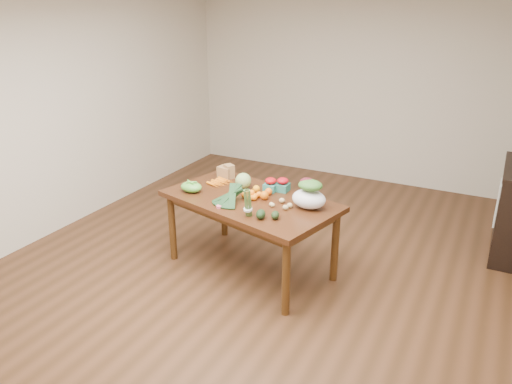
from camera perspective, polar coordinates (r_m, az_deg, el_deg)
The scene contains 24 objects.
floor at distance 5.02m, azimuth 0.98°, elevation -8.61°, with size 6.00×6.00×0.00m, color #50301B.
room_walls at distance 4.49m, azimuth 1.09°, elevation 6.43°, with size 5.02×6.02×2.70m.
dining_table at distance 4.83m, azimuth -0.64°, elevation -4.86°, with size 1.61×0.90×0.75m, color #411D0F.
dish_towel at distance 5.65m, azimuth 25.88°, elevation -1.12°, with size 0.02×0.28×0.45m, color white.
paper_bag at distance 5.19m, azimuth -3.50°, elevation 2.40°, with size 0.20×0.17×0.14m, color #996744, non-canonical shape.
cabbage at distance 4.89m, azimuth -1.47°, elevation 1.29°, with size 0.16×0.16×0.16m, color #97C270.
strawberry_basket_a at distance 4.83m, azimuth 1.69°, elevation 0.71°, with size 0.12×0.12×0.11m, color red, non-canonical shape.
strawberry_basket_b at distance 4.83m, azimuth 3.07°, elevation 0.71°, with size 0.12×0.12×0.11m, color red, non-canonical shape.
orange_a at distance 4.80m, azimuth 0.04°, elevation 0.37°, with size 0.07×0.07×0.07m, color orange.
orange_b at distance 4.74m, azimuth 1.45°, elevation 0.06°, with size 0.07×0.07×0.07m, color orange.
orange_c at distance 4.63m, azimuth 0.95°, elevation -0.39°, with size 0.08×0.08×0.08m, color orange.
mandarin_cluster at distance 4.65m, azimuth -0.49°, elevation -0.24°, with size 0.18×0.18×0.09m, color orange, non-canonical shape.
carrots at distance 5.04m, azimuth -4.10°, elevation 1.10°, with size 0.22×0.24×0.03m, color orange, non-canonical shape.
snap_pea_bag at distance 4.85m, azimuth -7.40°, elevation 0.58°, with size 0.22×0.16×0.10m, color #51B83E.
kale_bunch at distance 4.51m, azimuth -3.37°, elevation -0.49°, with size 0.32×0.40×0.16m, color #163319, non-canonical shape.
asparagus_bundle at distance 4.25m, azimuth -0.93°, elevation -1.25°, with size 0.08×0.08×0.25m, color #517937, non-canonical shape.
potato_a at distance 4.49m, azimuth 1.78°, elevation -1.41°, with size 0.05×0.04×0.04m, color tan.
potato_b at distance 4.48m, azimuth 1.89°, elevation -1.49°, with size 0.04×0.04×0.04m, color tan.
potato_c at distance 4.47m, azimuth 3.88°, elevation -1.54°, with size 0.05×0.05×0.05m, color tan.
potato_d at distance 4.57m, azimuth 2.98°, elevation -0.98°, with size 0.06×0.05×0.05m, color tan.
potato_e at distance 4.42m, azimuth 3.39°, elevation -1.77°, with size 0.05×0.05×0.05m, color tan.
avocado_a at distance 4.24m, azimuth 0.55°, elevation -2.54°, with size 0.08×0.12×0.08m, color black.
avocado_b at distance 4.24m, azimuth 2.21°, elevation -2.65°, with size 0.07×0.10×0.07m, color black.
salad_bag at distance 4.44m, azimuth 6.08°, elevation -0.39°, with size 0.31×0.23×0.24m, color white, non-canonical shape.
Camera 1 is at (1.90, -3.90, 2.53)m, focal length 35.00 mm.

